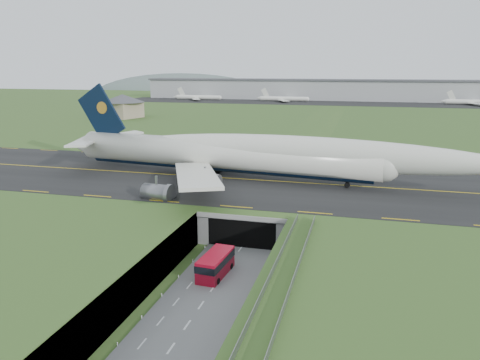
# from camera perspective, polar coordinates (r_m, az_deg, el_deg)

# --- Properties ---
(ground) EXTENTS (900.00, 900.00, 0.00)m
(ground) POSITION_cam_1_polar(r_m,az_deg,el_deg) (74.69, -1.39, -10.53)
(ground) COLOR #325522
(ground) RESTS_ON ground
(airfield_deck) EXTENTS (800.00, 800.00, 6.00)m
(airfield_deck) POSITION_cam_1_polar(r_m,az_deg,el_deg) (73.51, -1.41, -8.40)
(airfield_deck) COLOR gray
(airfield_deck) RESTS_ON ground
(trench_road) EXTENTS (12.00, 75.00, 0.20)m
(trench_road) POSITION_cam_1_polar(r_m,az_deg,el_deg) (68.17, -3.19, -12.93)
(trench_road) COLOR slate
(trench_road) RESTS_ON ground
(taxiway) EXTENTS (800.00, 44.00, 0.18)m
(taxiway) POSITION_cam_1_polar(r_m,az_deg,el_deg) (103.20, 3.70, -0.13)
(taxiway) COLOR black
(taxiway) RESTS_ON airfield_deck
(tunnel_portal) EXTENTS (17.00, 22.30, 6.00)m
(tunnel_portal) POSITION_cam_1_polar(r_m,az_deg,el_deg) (88.61, 1.62, -4.28)
(tunnel_portal) COLOR gray
(tunnel_portal) RESTS_ON ground
(guideway) EXTENTS (3.00, 53.00, 7.05)m
(guideway) POSITION_cam_1_polar(r_m,az_deg,el_deg) (53.35, 4.40, -14.64)
(guideway) COLOR #A8A8A3
(guideway) RESTS_ON ground
(jumbo_jet) EXTENTS (102.24, 64.03, 21.31)m
(jumbo_jet) POSITION_cam_1_polar(r_m,az_deg,el_deg) (103.23, 1.38, 3.12)
(jumbo_jet) COLOR white
(jumbo_jet) RESTS_ON ground
(shuttle_tram) EXTENTS (3.78, 8.56, 3.38)m
(shuttle_tram) POSITION_cam_1_polar(r_m,az_deg,el_deg) (71.03, -3.01, -10.23)
(shuttle_tram) COLOR #A80B21
(shuttle_tram) RESTS_ON ground
(service_building) EXTENTS (26.41, 26.41, 11.58)m
(service_building) POSITION_cam_1_polar(r_m,az_deg,el_deg) (240.00, -14.10, 8.98)
(service_building) COLOR tan
(service_building) RESTS_ON ground
(cargo_terminal) EXTENTS (320.00, 67.00, 15.60)m
(cargo_terminal) POSITION_cam_1_polar(r_m,az_deg,el_deg) (365.71, 11.99, 10.72)
(cargo_terminal) COLOR #B2B2B2
(cargo_terminal) RESTS_ON ground
(distant_hills) EXTENTS (700.00, 91.00, 60.00)m
(distant_hills) POSITION_cam_1_polar(r_m,az_deg,el_deg) (498.67, 20.24, 8.81)
(distant_hills) COLOR slate
(distant_hills) RESTS_ON ground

